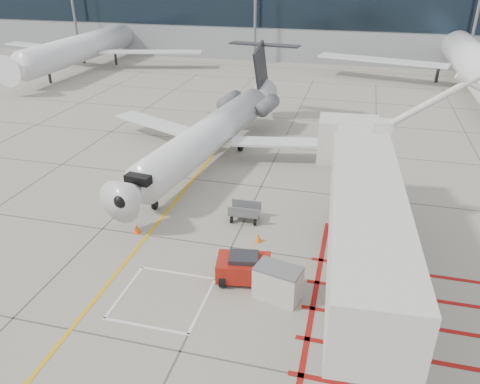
# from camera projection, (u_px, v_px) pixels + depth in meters

# --- Properties ---
(ground_plane) EXTENTS (260.00, 260.00, 0.00)m
(ground_plane) POSITION_uv_depth(u_px,v_px,m) (209.00, 291.00, 22.73)
(ground_plane) COLOR gray
(ground_plane) RESTS_ON ground
(regional_jet) EXTENTS (25.89, 30.95, 7.42)m
(regional_jet) POSITION_uv_depth(u_px,v_px,m) (199.00, 124.00, 34.01)
(regional_jet) COLOR silver
(regional_jet) RESTS_ON ground_plane
(jet_bridge) EXTENTS (10.59, 20.38, 7.94)m
(jet_bridge) POSITION_uv_depth(u_px,v_px,m) (364.00, 234.00, 19.93)
(jet_bridge) COLOR silver
(jet_bridge) RESTS_ON ground_plane
(pushback_tug) EXTENTS (2.90, 2.08, 1.55)m
(pushback_tug) POSITION_uv_depth(u_px,v_px,m) (244.00, 267.00, 23.23)
(pushback_tug) COLOR #9B190F
(pushback_tug) RESTS_ON ground_plane
(baggage_cart) EXTENTS (1.88, 1.21, 1.17)m
(baggage_cart) POSITION_uv_depth(u_px,v_px,m) (245.00, 212.00, 28.61)
(baggage_cart) COLOR #56575B
(baggage_cart) RESTS_ON ground_plane
(ground_power_unit) EXTENTS (2.36, 1.71, 1.68)m
(ground_power_unit) POSITION_uv_depth(u_px,v_px,m) (278.00, 283.00, 21.98)
(ground_power_unit) COLOR beige
(ground_power_unit) RESTS_ON ground_plane
(cone_nose) EXTENTS (0.41, 0.41, 0.57)m
(cone_nose) POSITION_uv_depth(u_px,v_px,m) (137.00, 228.00, 27.47)
(cone_nose) COLOR #FF510D
(cone_nose) RESTS_ON ground_plane
(cone_side) EXTENTS (0.39, 0.39, 0.54)m
(cone_side) POSITION_uv_depth(u_px,v_px,m) (258.00, 238.00, 26.60)
(cone_side) COLOR orange
(cone_side) RESTS_ON ground_plane
(terminal_building) EXTENTS (180.00, 28.00, 14.00)m
(terminal_building) POSITION_uv_depth(u_px,v_px,m) (393.00, 8.00, 77.96)
(terminal_building) COLOR gray
(terminal_building) RESTS_ON ground_plane
(terminal_glass_band) EXTENTS (180.00, 0.10, 6.00)m
(terminal_glass_band) POSITION_uv_depth(u_px,v_px,m) (398.00, 10.00, 65.35)
(terminal_glass_band) COLOR black
(terminal_glass_band) RESTS_ON ground_plane
(bg_aircraft_b) EXTENTS (32.52, 36.13, 10.84)m
(bg_aircraft_b) POSITION_uv_depth(u_px,v_px,m) (89.00, 28.00, 67.38)
(bg_aircraft_b) COLOR silver
(bg_aircraft_b) RESTS_ON ground_plane
(bg_aircraft_c) EXTENTS (36.99, 41.10, 12.33)m
(bg_aircraft_c) POSITION_uv_depth(u_px,v_px,m) (475.00, 36.00, 55.64)
(bg_aircraft_c) COLOR silver
(bg_aircraft_c) RESTS_ON ground_plane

